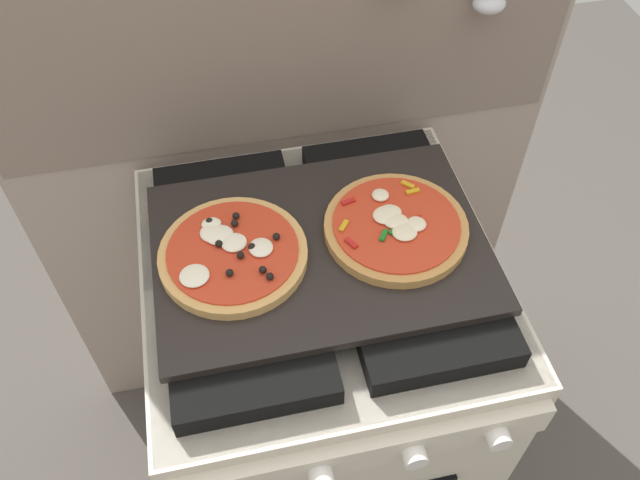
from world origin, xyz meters
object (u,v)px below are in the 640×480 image
(pizza_left, at_px, (232,253))
(pizza_right, at_px, (395,225))
(stove, at_px, (320,381))
(baking_tray, at_px, (320,247))

(pizza_left, relative_size, pizza_right, 1.00)
(stove, distance_m, pizza_left, 0.50)
(stove, xyz_separation_m, pizza_left, (-0.14, 0.00, 0.48))
(stove, height_order, pizza_right, pizza_right)
(baking_tray, distance_m, pizza_left, 0.14)
(stove, xyz_separation_m, baking_tray, (0.00, 0.00, 0.46))
(baking_tray, bearing_deg, pizza_right, 2.11)
(stove, bearing_deg, pizza_right, 2.85)
(pizza_left, bearing_deg, stove, -1.64)
(pizza_left, height_order, pizza_right, pizza_left)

